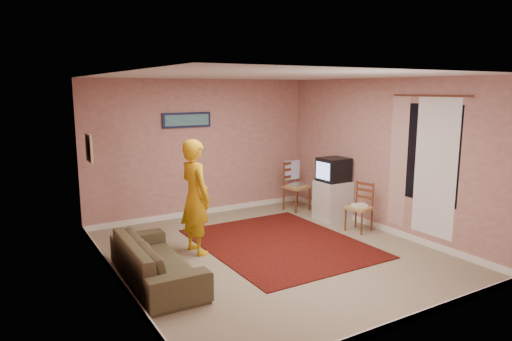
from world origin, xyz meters
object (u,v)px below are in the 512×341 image
chair_a (297,181)px  sofa (156,260)px  crt_tv (333,170)px  chair_b (359,202)px  tv_cabinet (333,200)px  person (195,197)px

chair_a → sofa: size_ratio=0.28×
crt_tv → chair_a: crt_tv is taller
chair_b → sofa: bearing=-99.4°
tv_cabinet → chair_a: 0.93m
crt_tv → sofa: crt_tv is taller
tv_cabinet → sofa: tv_cabinet is taller
chair_a → chair_b: bearing=-94.4°
crt_tv → person: 2.91m
crt_tv → sofa: size_ratio=0.27×
tv_cabinet → chair_a: size_ratio=1.36×
tv_cabinet → sofa: size_ratio=0.38×
crt_tv → person: size_ratio=0.31×
tv_cabinet → sofa: 3.89m
crt_tv → person: person is taller
chair_a → sofa: chair_a is taller
person → chair_b: bearing=-105.7°
tv_cabinet → chair_a: chair_a is taller
chair_a → chair_b: size_ratio=1.17×
chair_b → sofa: size_ratio=0.24×
crt_tv → chair_a: bearing=101.2°
chair_a → person: bearing=-164.3°
tv_cabinet → crt_tv: crt_tv is taller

